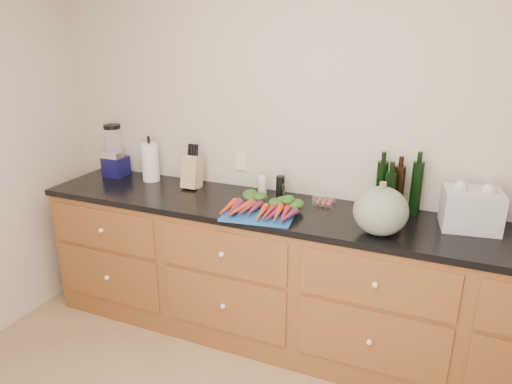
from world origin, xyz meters
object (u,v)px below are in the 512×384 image
at_px(knife_block, 192,172).
at_px(tomato_box, 324,199).
at_px(squash, 381,211).
at_px(paper_towel, 150,162).
at_px(cutting_board, 259,214).
at_px(blender_appliance, 115,154).
at_px(carrots, 262,207).

bearing_deg(knife_block, tomato_box, 1.83).
xyz_separation_m(knife_block, tomato_box, (0.94, 0.03, -0.08)).
distance_m(squash, knife_block, 1.36).
relative_size(knife_block, tomato_box, 1.72).
distance_m(paper_towel, tomato_box, 1.30).
distance_m(cutting_board, squash, 0.71).
bearing_deg(paper_towel, squash, -10.50).
relative_size(cutting_board, knife_block, 1.83).
bearing_deg(squash, blender_appliance, 171.19).
bearing_deg(paper_towel, blender_appliance, -179.62).
bearing_deg(carrots, blender_appliance, 168.07).
height_order(squash, tomato_box, squash).
height_order(blender_appliance, knife_block, blender_appliance).
height_order(squash, blender_appliance, blender_appliance).
bearing_deg(cutting_board, blender_appliance, 166.31).
distance_m(cutting_board, knife_block, 0.70).
distance_m(carrots, blender_appliance, 1.34).
height_order(cutting_board, paper_towel, paper_towel).
xyz_separation_m(blender_appliance, knife_block, (0.68, -0.02, -0.06)).
relative_size(carrots, paper_towel, 1.57).
bearing_deg(blender_appliance, squash, -8.81).
relative_size(cutting_board, paper_towel, 1.49).
distance_m(blender_appliance, paper_towel, 0.32).
bearing_deg(carrots, cutting_board, -90.00).
relative_size(carrots, blender_appliance, 1.12).
bearing_deg(squash, carrots, 177.17).
bearing_deg(cutting_board, tomato_box, 46.78).
relative_size(cutting_board, squash, 1.42).
bearing_deg(paper_towel, carrots, -15.69).
bearing_deg(carrots, tomato_box, 42.87).
bearing_deg(knife_block, blender_appliance, 178.49).
bearing_deg(blender_appliance, tomato_box, 0.43).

